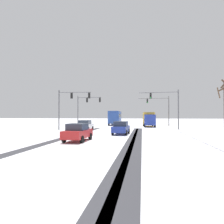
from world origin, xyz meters
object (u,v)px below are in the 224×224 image
at_px(traffic_signal_near_right, 167,102).
at_px(car_white_lead, 85,125).
at_px(car_red_third, 78,132).
at_px(box_truck_delivery, 149,119).
at_px(traffic_signal_far_left, 86,105).
at_px(traffic_signal_far_right, 160,106).
at_px(bus_oncoming, 115,117).
at_px(car_blue_second, 121,128).
at_px(traffic_signal_near_left, 70,102).

height_order(traffic_signal_near_right, car_white_lead, traffic_signal_near_right).
distance_m(car_red_third, box_truck_delivery, 26.98).
height_order(traffic_signal_far_left, traffic_signal_far_right, same).
bearing_deg(bus_oncoming, box_truck_delivery, -41.00).
xyz_separation_m(traffic_signal_far_right, car_blue_second, (-6.48, -20.56, -3.65)).
relative_size(car_white_lead, bus_oncoming, 0.37).
distance_m(car_blue_second, box_truck_delivery, 19.15).
xyz_separation_m(traffic_signal_far_right, box_truck_delivery, (-2.47, -1.85, -2.83)).
bearing_deg(traffic_signal_far_left, traffic_signal_far_right, 14.90).
bearing_deg(traffic_signal_far_right, traffic_signal_near_right, -89.44).
bearing_deg(traffic_signal_near_right, bus_oncoming, 121.90).
xyz_separation_m(traffic_signal_near_left, bus_oncoming, (4.93, 19.15, -2.62)).
height_order(traffic_signal_far_left, box_truck_delivery, traffic_signal_far_left).
height_order(car_red_third, box_truck_delivery, box_truck_delivery).
relative_size(traffic_signal_near_right, car_white_lead, 1.58).
height_order(traffic_signal_far_left, traffic_signal_near_left, same).
bearing_deg(traffic_signal_near_left, car_white_lead, -25.20).
distance_m(bus_oncoming, box_truck_delivery, 10.74).
bearing_deg(box_truck_delivery, traffic_signal_near_right, -75.65).
bearing_deg(car_white_lead, traffic_signal_far_left, 105.18).
relative_size(traffic_signal_near_right, car_red_third, 1.57).
xyz_separation_m(traffic_signal_near_right, traffic_signal_near_left, (-15.62, -1.98, 0.17)).
relative_size(traffic_signal_near_left, car_red_third, 1.57).
bearing_deg(bus_oncoming, traffic_signal_near_right, -58.10).
distance_m(traffic_signal_near_left, box_truck_delivery, 18.04).
xyz_separation_m(car_blue_second, box_truck_delivery, (4.00, 18.71, 0.82)).
relative_size(traffic_signal_far_right, car_white_lead, 1.62).
bearing_deg(car_white_lead, traffic_signal_near_right, 14.93).
xyz_separation_m(traffic_signal_far_left, car_red_third, (5.86, -23.68, -3.79)).
bearing_deg(box_truck_delivery, traffic_signal_far_right, 36.80).
relative_size(car_blue_second, bus_oncoming, 0.38).
xyz_separation_m(traffic_signal_far_left, traffic_signal_near_right, (15.70, -7.83, -0.16)).
bearing_deg(traffic_signal_near_left, box_truck_delivery, 42.90).
distance_m(traffic_signal_far_left, traffic_signal_near_left, 9.82).
relative_size(traffic_signal_far_left, traffic_signal_near_right, 1.00).
bearing_deg(car_white_lead, traffic_signal_far_right, 50.76).
bearing_deg(car_blue_second, traffic_signal_near_left, 143.84).
xyz_separation_m(car_red_third, bus_oncoming, (-0.84, 33.01, 1.18)).
distance_m(car_white_lead, box_truck_delivery, 16.87).
distance_m(traffic_signal_near_left, car_white_lead, 5.01).
bearing_deg(traffic_signal_far_right, traffic_signal_far_left, -165.10).
bearing_deg(car_white_lead, car_blue_second, -40.63).
bearing_deg(car_blue_second, bus_oncoming, 99.03).
bearing_deg(car_white_lead, box_truck_delivery, 53.29).
relative_size(traffic_signal_far_left, traffic_signal_near_left, 1.00).
relative_size(traffic_signal_far_left, car_white_lead, 1.58).
bearing_deg(box_truck_delivery, traffic_signal_far_left, -170.07).
xyz_separation_m(traffic_signal_near_right, car_red_third, (-9.85, -15.84, -3.63)).
relative_size(traffic_signal_far_left, car_red_third, 1.57).
bearing_deg(box_truck_delivery, traffic_signal_near_left, -137.10).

